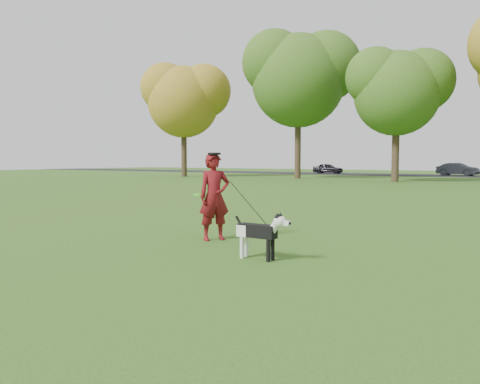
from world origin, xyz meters
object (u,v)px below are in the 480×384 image
Objects in this scene: car_left at (328,168)px; car_mid at (458,169)px; dog at (261,230)px; man at (214,197)px.

car_left is 12.60m from car_mid.
man is at bearing 148.05° from dog.
car_left is at bearing 111.33° from dog.
man is at bearing -162.58° from car_left.
car_left is at bearing 54.17° from man.
car_mid is (12.60, 0.00, 0.05)m from car_left.
man is 0.52× the size of car_left.
man is 0.46× the size of car_mid.
dog is at bearing -87.55° from man.
car_mid is (-1.61, 39.52, -0.21)m from man.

